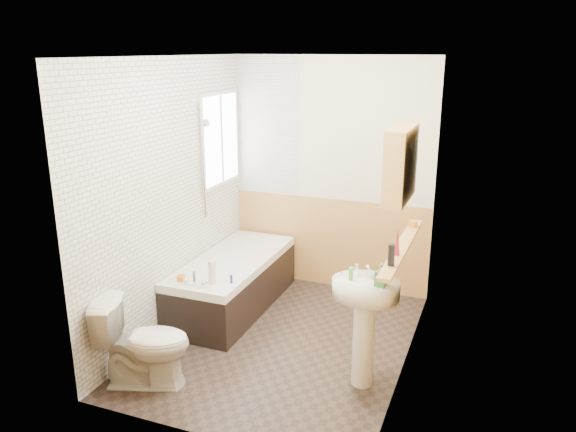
# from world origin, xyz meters

# --- Properties ---
(floor) EXTENTS (2.80, 2.80, 0.00)m
(floor) POSITION_xyz_m (0.00, 0.00, 0.00)
(floor) COLOR #2C231F
(floor) RESTS_ON ground
(ceiling) EXTENTS (2.80, 2.80, 0.00)m
(ceiling) POSITION_xyz_m (0.00, 0.00, 2.50)
(ceiling) COLOR white
(ceiling) RESTS_ON ground
(wall_back) EXTENTS (2.20, 0.02, 2.50)m
(wall_back) POSITION_xyz_m (0.00, 1.41, 1.25)
(wall_back) COLOR #F3ECC9
(wall_back) RESTS_ON ground
(wall_front) EXTENTS (2.20, 0.02, 2.50)m
(wall_front) POSITION_xyz_m (0.00, -1.41, 1.25)
(wall_front) COLOR #F3ECC9
(wall_front) RESTS_ON ground
(wall_left) EXTENTS (0.02, 2.80, 2.50)m
(wall_left) POSITION_xyz_m (-1.11, 0.00, 1.25)
(wall_left) COLOR #F3ECC9
(wall_left) RESTS_ON ground
(wall_right) EXTENTS (0.02, 2.80, 2.50)m
(wall_right) POSITION_xyz_m (1.11, 0.00, 1.25)
(wall_right) COLOR #F3ECC9
(wall_right) RESTS_ON ground
(wainscot_right) EXTENTS (0.01, 2.80, 1.00)m
(wainscot_right) POSITION_xyz_m (1.09, 0.00, 0.50)
(wainscot_right) COLOR tan
(wainscot_right) RESTS_ON wall_right
(wainscot_front) EXTENTS (2.20, 0.01, 1.00)m
(wainscot_front) POSITION_xyz_m (0.00, -1.39, 0.50)
(wainscot_front) COLOR tan
(wainscot_front) RESTS_ON wall_front
(wainscot_back) EXTENTS (2.20, 0.01, 1.00)m
(wainscot_back) POSITION_xyz_m (0.00, 1.39, 0.50)
(wainscot_back) COLOR tan
(wainscot_back) RESTS_ON wall_back
(tile_cladding_left) EXTENTS (0.01, 2.80, 2.50)m
(tile_cladding_left) POSITION_xyz_m (-1.09, 0.00, 1.25)
(tile_cladding_left) COLOR white
(tile_cladding_left) RESTS_ON wall_left
(tile_return_back) EXTENTS (0.75, 0.01, 1.50)m
(tile_return_back) POSITION_xyz_m (-0.73, 1.39, 1.75)
(tile_return_back) COLOR white
(tile_return_back) RESTS_ON wall_back
(window) EXTENTS (0.03, 0.79, 0.99)m
(window) POSITION_xyz_m (-1.06, 0.95, 1.65)
(window) COLOR white
(window) RESTS_ON wall_left
(bathtub) EXTENTS (0.70, 1.69, 0.67)m
(bathtub) POSITION_xyz_m (-0.73, 0.49, 0.28)
(bathtub) COLOR black
(bathtub) RESTS_ON floor
(shower_riser) EXTENTS (0.10, 0.08, 1.15)m
(shower_riser) POSITION_xyz_m (-1.04, 0.54, 1.59)
(shower_riser) COLOR silver
(shower_riser) RESTS_ON wall_left
(toilet) EXTENTS (0.81, 0.62, 0.71)m
(toilet) POSITION_xyz_m (-0.76, -1.00, 0.35)
(toilet) COLOR white
(toilet) RESTS_ON floor
(sink) EXTENTS (0.52, 0.42, 1.00)m
(sink) POSITION_xyz_m (0.84, -0.39, 0.63)
(sink) COLOR white
(sink) RESTS_ON floor
(pine_shelf) EXTENTS (0.10, 1.44, 0.03)m
(pine_shelf) POSITION_xyz_m (1.04, -0.05, 1.07)
(pine_shelf) COLOR tan
(pine_shelf) RESTS_ON wall_right
(medicine_cabinet) EXTENTS (0.15, 0.60, 0.55)m
(medicine_cabinet) POSITION_xyz_m (1.01, -0.19, 1.75)
(medicine_cabinet) COLOR tan
(medicine_cabinet) RESTS_ON wall_right
(foam_can) EXTENTS (0.06, 0.06, 0.16)m
(foam_can) POSITION_xyz_m (1.04, -0.51, 1.16)
(foam_can) COLOR black
(foam_can) RESTS_ON pine_shelf
(green_bottle) EXTENTS (0.04, 0.04, 0.21)m
(green_bottle) POSITION_xyz_m (1.04, -0.29, 1.19)
(green_bottle) COLOR maroon
(green_bottle) RESTS_ON pine_shelf
(black_jar) EXTENTS (0.09, 0.09, 0.05)m
(black_jar) POSITION_xyz_m (1.04, 0.45, 1.11)
(black_jar) COLOR orange
(black_jar) RESTS_ON pine_shelf
(soap_bottle) EXTENTS (0.10, 0.19, 0.08)m
(soap_bottle) POSITION_xyz_m (0.96, -0.45, 0.93)
(soap_bottle) COLOR #388447
(soap_bottle) RESTS_ON sink
(clear_bottle) EXTENTS (0.04, 0.04, 0.10)m
(clear_bottle) POSITION_xyz_m (0.73, -0.42, 0.94)
(clear_bottle) COLOR #59C647
(clear_bottle) RESTS_ON sink
(blue_gel) EXTENTS (0.07, 0.06, 0.22)m
(blue_gel) POSITION_xyz_m (-0.61, -0.16, 0.64)
(blue_gel) COLOR silver
(blue_gel) RESTS_ON bathtub
(cream_jar) EXTENTS (0.09, 0.09, 0.05)m
(cream_jar) POSITION_xyz_m (-0.91, -0.19, 0.56)
(cream_jar) COLOR orange
(cream_jar) RESTS_ON bathtub
(orange_bottle) EXTENTS (0.03, 0.03, 0.07)m
(orange_bottle) POSITION_xyz_m (-0.46, -0.07, 0.57)
(orange_bottle) COLOR navy
(orange_bottle) RESTS_ON bathtub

